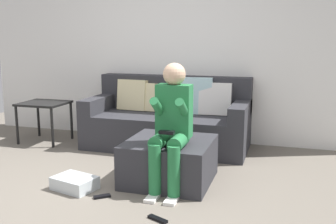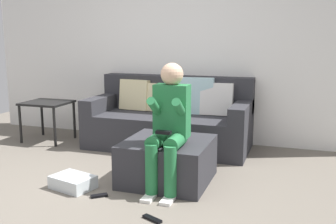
{
  "view_description": "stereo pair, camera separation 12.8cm",
  "coord_description": "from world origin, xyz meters",
  "px_view_note": "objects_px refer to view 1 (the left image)",
  "views": [
    {
      "loc": [
        1.66,
        -3.0,
        1.43
      ],
      "look_at": [
        0.38,
        1.21,
        0.6
      ],
      "focal_mm": 41.71,
      "sensor_mm": 36.0,
      "label": 1
    },
    {
      "loc": [
        1.78,
        -2.96,
        1.43
      ],
      "look_at": [
        0.38,
        1.21,
        0.6
      ],
      "focal_mm": 41.71,
      "sensor_mm": 36.0,
      "label": 2
    }
  ],
  "objects_px": {
    "ottoman": "(170,161)",
    "remote_by_storage_bin": "(102,196)",
    "couch_sectional": "(169,120)",
    "storage_bin": "(75,183)",
    "remote_near_ottoman": "(158,219)",
    "side_table": "(44,108)",
    "person_seated": "(171,122)"
  },
  "relations": [
    {
      "from": "couch_sectional",
      "to": "storage_bin",
      "type": "xyz_separation_m",
      "value": [
        -0.42,
        -1.74,
        -0.29
      ]
    },
    {
      "from": "couch_sectional",
      "to": "storage_bin",
      "type": "height_order",
      "value": "couch_sectional"
    },
    {
      "from": "person_seated",
      "to": "side_table",
      "type": "xyz_separation_m",
      "value": [
        -2.2,
        1.18,
        -0.17
      ]
    },
    {
      "from": "ottoman",
      "to": "remote_by_storage_bin",
      "type": "distance_m",
      "value": 0.78
    },
    {
      "from": "person_seated",
      "to": "side_table",
      "type": "distance_m",
      "value": 2.5
    },
    {
      "from": "storage_bin",
      "to": "ottoman",
      "type": "bearing_deg",
      "value": 30.58
    },
    {
      "from": "storage_bin",
      "to": "person_seated",
      "type": "bearing_deg",
      "value": 17.35
    },
    {
      "from": "ottoman",
      "to": "person_seated",
      "type": "height_order",
      "value": "person_seated"
    },
    {
      "from": "couch_sectional",
      "to": "remote_by_storage_bin",
      "type": "bearing_deg",
      "value": -92.31
    },
    {
      "from": "ottoman",
      "to": "remote_near_ottoman",
      "type": "distance_m",
      "value": 0.9
    },
    {
      "from": "couch_sectional",
      "to": "person_seated",
      "type": "height_order",
      "value": "person_seated"
    },
    {
      "from": "side_table",
      "to": "couch_sectional",
      "type": "bearing_deg",
      "value": 9.37
    },
    {
      "from": "ottoman",
      "to": "remote_by_storage_bin",
      "type": "bearing_deg",
      "value": -128.56
    },
    {
      "from": "couch_sectional",
      "to": "side_table",
      "type": "bearing_deg",
      "value": -170.63
    },
    {
      "from": "remote_near_ottoman",
      "to": "remote_by_storage_bin",
      "type": "xyz_separation_m",
      "value": [
        -0.63,
        0.28,
        0.0
      ]
    },
    {
      "from": "person_seated",
      "to": "storage_bin",
      "type": "xyz_separation_m",
      "value": [
        -0.88,
        -0.28,
        -0.59
      ]
    },
    {
      "from": "remote_near_ottoman",
      "to": "remote_by_storage_bin",
      "type": "distance_m",
      "value": 0.69
    },
    {
      "from": "side_table",
      "to": "remote_by_storage_bin",
      "type": "distance_m",
      "value": 2.33
    },
    {
      "from": "side_table",
      "to": "remote_near_ottoman",
      "type": "height_order",
      "value": "side_table"
    },
    {
      "from": "remote_near_ottoman",
      "to": "remote_by_storage_bin",
      "type": "relative_size",
      "value": 1.19
    },
    {
      "from": "ottoman",
      "to": "storage_bin",
      "type": "height_order",
      "value": "ottoman"
    },
    {
      "from": "side_table",
      "to": "remote_by_storage_bin",
      "type": "bearing_deg",
      "value": -43.46
    },
    {
      "from": "storage_bin",
      "to": "side_table",
      "type": "height_order",
      "value": "side_table"
    },
    {
      "from": "person_seated",
      "to": "side_table",
      "type": "relative_size",
      "value": 1.97
    },
    {
      "from": "couch_sectional",
      "to": "storage_bin",
      "type": "relative_size",
      "value": 5.32
    },
    {
      "from": "couch_sectional",
      "to": "side_table",
      "type": "height_order",
      "value": "couch_sectional"
    },
    {
      "from": "couch_sectional",
      "to": "remote_by_storage_bin",
      "type": "distance_m",
      "value": 1.88
    },
    {
      "from": "storage_bin",
      "to": "side_table",
      "type": "relative_size",
      "value": 0.65
    },
    {
      "from": "person_seated",
      "to": "side_table",
      "type": "height_order",
      "value": "person_seated"
    },
    {
      "from": "storage_bin",
      "to": "remote_near_ottoman",
      "type": "height_order",
      "value": "storage_bin"
    },
    {
      "from": "storage_bin",
      "to": "side_table",
      "type": "bearing_deg",
      "value": 131.96
    },
    {
      "from": "person_seated",
      "to": "remote_near_ottoman",
      "type": "bearing_deg",
      "value": -82.66
    }
  ]
}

